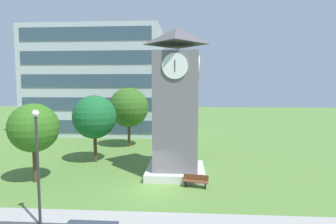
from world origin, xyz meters
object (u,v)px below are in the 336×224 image
object	(u,v)px
tree_streetside	(95,117)
tree_near_tower	(129,107)
park_bench	(196,181)
clock_tower	(176,110)
street_lamp	(37,155)
tree_by_building	(34,128)

from	to	relation	value
tree_streetside	tree_near_tower	world-z (taller)	tree_near_tower
tree_near_tower	tree_streetside	bearing A→B (deg)	-104.61
park_bench	tree_near_tower	size ratio (longest dim) A/B	0.26
clock_tower	street_lamp	world-z (taller)	clock_tower
tree_streetside	park_bench	bearing A→B (deg)	-33.22
street_lamp	tree_by_building	bearing A→B (deg)	120.71
tree_near_tower	clock_tower	bearing A→B (deg)	-59.90
park_bench	tree_streetside	world-z (taller)	tree_streetside
tree_streetside	tree_near_tower	size ratio (longest dim) A/B	0.90
park_bench	tree_near_tower	distance (m)	15.67
street_lamp	tree_by_building	size ratio (longest dim) A/B	1.01
clock_tower	tree_by_building	size ratio (longest dim) A/B	1.97
clock_tower	tree_streetside	xyz separation A→B (m)	(-7.80, 3.36, -0.98)
clock_tower	tree_streetside	size ratio (longest dim) A/B	1.84
tree_by_building	tree_near_tower	bearing A→B (deg)	70.59
street_lamp	tree_near_tower	distance (m)	19.12
street_lamp	tree_streetside	xyz separation A→B (m)	(-1.11, 12.11, 0.60)
park_bench	tree_streetside	xyz separation A→B (m)	(-9.33, 6.11, 3.86)
tree_by_building	tree_near_tower	distance (m)	13.50
tree_streetside	tree_near_tower	distance (m)	7.21
clock_tower	tree_streetside	distance (m)	8.55
tree_by_building	street_lamp	bearing A→B (deg)	-59.29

